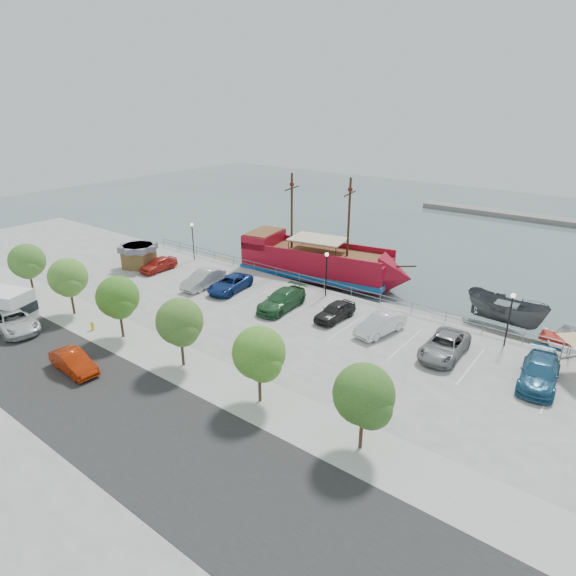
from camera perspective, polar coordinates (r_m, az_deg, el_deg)
The scene contains 33 objects.
ground at distance 40.88m, azimuth -0.59°, elevation -5.05°, with size 160.00×160.00×0.00m, color #485658.
land_slab at distance 29.84m, azimuth -27.71°, elevation -18.39°, with size 100.00×58.00×1.20m, color gray.
street at distance 31.16m, azimuth -19.55°, elevation -13.69°, with size 100.00×8.00×0.04m, color #242424.
sidewalk at distance 34.06m, azimuth -11.14°, elevation -9.47°, with size 100.00×4.00×0.05m, color #A5A5A3.
seawall_railing at distance 46.11m, azimuth 5.37°, elevation 0.14°, with size 50.00×0.06×1.00m.
far_shore at distance 86.57m, azimuth 28.44°, elevation 7.12°, with size 40.00×3.00×0.80m, color gray.
pirate_ship at distance 50.85m, azimuth 4.74°, elevation 2.77°, with size 18.79×8.02×11.68m.
patrol_boat at distance 44.71m, azimuth 24.34°, elevation -2.76°, with size 2.64×7.02×2.72m, color #494D51.
speedboat at distance 42.83m, azimuth 30.27°, elevation -5.95°, with size 4.68×6.56×1.36m, color white.
dock_west at distance 56.69m, azimuth -7.24°, elevation 2.79°, with size 6.22×1.78×0.36m, color slate.
dock_mid at distance 44.47m, azimuth 15.16°, elevation -3.24°, with size 7.62×2.18×0.44m, color gray.
dock_east at distance 42.75m, azimuth 23.67°, elevation -5.47°, with size 7.13×2.04×0.41m, color slate.
shed at distance 54.84m, azimuth -17.26°, elevation 3.71°, with size 3.99×3.99×2.56m.
street_van at distance 44.18m, azimuth -29.75°, elevation -3.43°, with size 2.62×5.68×1.58m, color silver.
street_sedan at distance 36.01m, azimuth -24.09°, elevation -8.02°, with size 1.49×4.26×1.41m, color #A22305.
fire_hydrant at distance 41.53m, azimuth -22.17°, elevation -4.17°, with size 0.26×0.26×0.76m.
lamp_post_left at distance 55.59m, azimuth -11.25°, elevation 6.22°, with size 0.36×0.36×4.28m.
lamp_post_mid at distance 44.24m, azimuth 4.58°, elevation 2.56°, with size 0.36×0.36×4.28m.
lamp_post_right at distance 38.65m, azimuth 24.87°, elevation -2.41°, with size 0.36×0.36×4.28m.
tree_a at distance 50.13m, azimuth -28.51°, elevation 2.67°, with size 3.30×3.20×5.00m.
tree_b at distance 44.07m, azimuth -24.59°, elevation 0.99°, with size 3.30×3.20×5.00m.
tree_c at distance 38.32m, azimuth -19.48°, elevation -1.21°, with size 3.30×3.20×5.00m.
tree_d at distance 33.05m, azimuth -12.63°, elevation -4.14°, with size 3.30×3.20×5.00m.
tree_e at distance 28.55m, azimuth -3.34°, elevation -7.97°, with size 3.30×3.20×5.00m.
tree_f at distance 25.21m, azimuth 9.16°, elevation -12.68°, with size 3.30×3.20×5.00m.
parked_car_a at distance 53.38m, azimuth -15.10°, elevation 2.75°, with size 1.73×4.30×1.46m, color #B4271D.
parked_car_b at distance 47.78m, azimuth -9.97°, elevation 1.06°, with size 1.74×4.98×1.64m, color silver.
parked_car_c at distance 46.47m, azimuth -6.89°, elevation 0.50°, with size 2.38×5.17×1.44m, color navy.
parked_car_d at distance 42.22m, azimuth -0.76°, elevation -1.43°, with size 2.28×5.60×1.63m, color #275830.
parked_car_e at distance 40.46m, azimuth 5.59°, elevation -2.74°, with size 1.73×4.29×1.46m, color black.
parked_car_f at distance 38.61m, azimuth 10.89°, elevation -4.23°, with size 1.64×4.69×1.55m, color silver.
parked_car_g at distance 36.61m, azimuth 18.04°, elevation -6.52°, with size 2.51×5.45×1.51m, color gray.
parked_car_h at distance 35.57m, azimuth 27.65°, elevation -8.88°, with size 2.24×5.51×1.60m, color #215579.
Camera 1 is at (22.48, -28.74, 17.44)m, focal length 30.00 mm.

